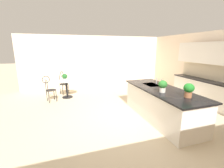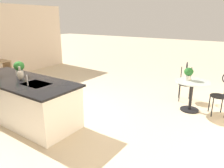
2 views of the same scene
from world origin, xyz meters
name	(u,v)px [view 2 (image 2 of 2)]	position (x,y,z in m)	size (l,w,h in m)	color
ground_plane	(63,109)	(0.00, 0.00, 0.00)	(40.00, 40.00, 0.00)	beige
kitchen_island	(22,100)	(0.30, 0.85, 0.46)	(2.80, 1.06, 0.92)	white
bistro_table	(191,93)	(-2.62, -1.73, 0.45)	(0.80, 0.80, 0.74)	black
chair_near_window	(222,92)	(-3.26, -1.86, 0.57)	(0.52, 0.50, 1.04)	black
chair_by_island	(186,80)	(-2.29, -2.39, 0.57)	(0.48, 0.52, 1.04)	black
sink_faucet	(27,81)	(-0.25, 1.03, 1.03)	(0.02, 0.02, 0.22)	#B2B5BA
potted_plant_on_table	(189,73)	(-2.50, -1.79, 0.91)	(0.22, 0.22, 0.31)	beige
potted_plant_counter_near	(19,67)	(0.60, 0.65, 1.11)	(0.23, 0.23, 0.32)	beige
vase_on_counter	(20,75)	(0.25, 0.86, 1.03)	(0.13, 0.13, 0.29)	#BCB29E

